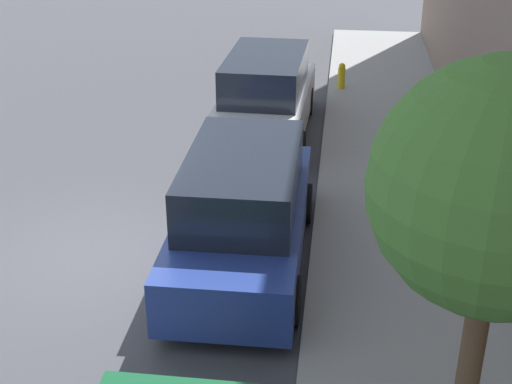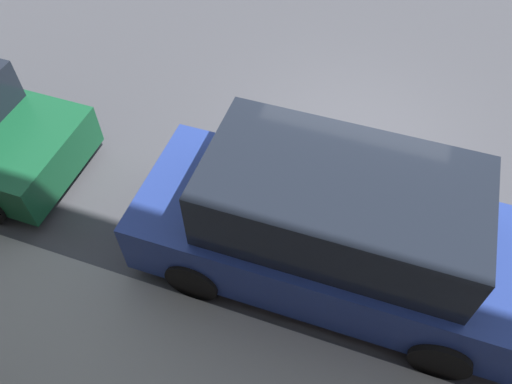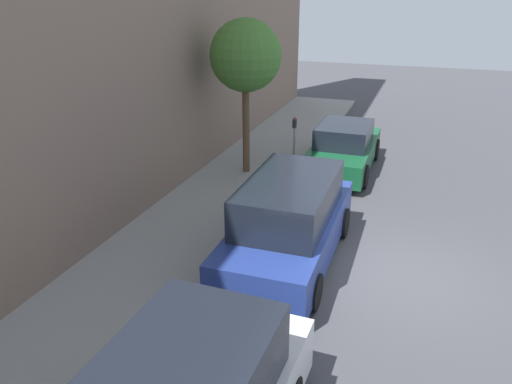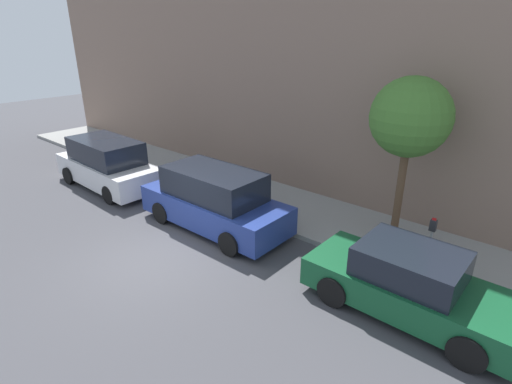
% 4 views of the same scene
% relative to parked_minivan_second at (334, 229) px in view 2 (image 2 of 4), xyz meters
% --- Properties ---
extents(ground_plane, '(60.00, 60.00, 0.00)m').
position_rel_parked_minivan_second_xyz_m(ground_plane, '(-2.43, -0.12, -0.92)').
color(ground_plane, '#424247').
extents(parked_minivan_second, '(2.02, 4.92, 1.90)m').
position_rel_parked_minivan_second_xyz_m(parked_minivan_second, '(0.00, 0.00, 0.00)').
color(parked_minivan_second, navy).
rests_on(parked_minivan_second, ground_plane).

